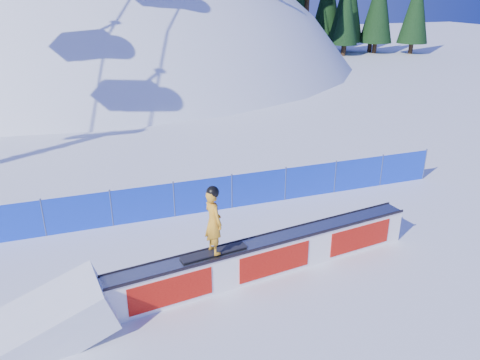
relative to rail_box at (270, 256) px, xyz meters
name	(u,v)px	position (x,y,z in m)	size (l,w,h in m)	color
ground	(173,302)	(-2.68, -0.39, -0.51)	(160.00, 160.00, 0.00)	white
snow_hill	(108,218)	(-2.68, 41.61, -18.51)	(64.00, 64.00, 64.00)	silver
safety_fence	(143,204)	(-2.68, 4.11, 0.09)	(22.05, 0.05, 1.30)	blue
rail_box	(270,256)	(0.00, 0.00, 0.00)	(8.66, 1.72, 1.04)	white
snow_ramp	(55,335)	(-5.36, -0.70, -0.51)	(2.44, 1.63, 0.92)	white
snowboarder	(213,221)	(-1.57, -0.21, 1.40)	(1.72, 0.68, 1.77)	black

